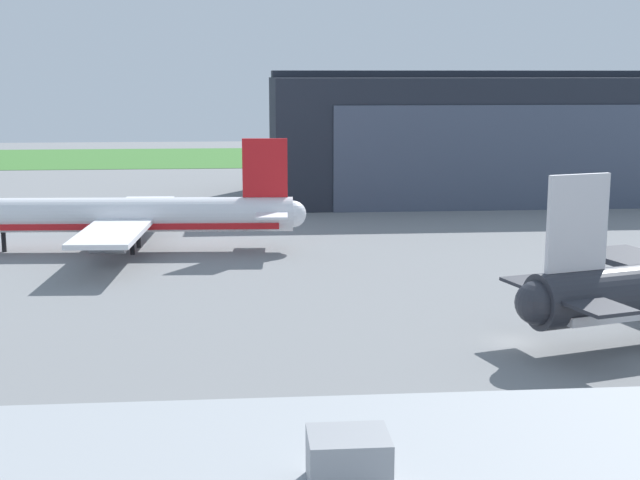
{
  "coord_description": "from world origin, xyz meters",
  "views": [
    {
      "loc": [
        -21.5,
        -67.46,
        21.41
      ],
      "look_at": [
        -14.48,
        15.68,
        5.71
      ],
      "focal_mm": 49.64,
      "sensor_mm": 36.0,
      "label": 1
    }
  ],
  "objects": [
    {
      "name": "airliner_far_right",
      "position": [
        -36.85,
        40.7,
        4.34
      ],
      "size": [
        45.7,
        36.59,
        13.76
      ],
      "color": "silver",
      "rests_on": "ground_plane"
    },
    {
      "name": "grass_field_strip",
      "position": [
        0.0,
        164.43,
        0.04
      ],
      "size": [
        440.0,
        56.0,
        0.08
      ],
      "primitive_type": "cube",
      "color": "#3C7431",
      "rests_on": "ground_plane"
    },
    {
      "name": "maintenance_hangar",
      "position": [
        20.33,
        87.13,
        10.54
      ],
      "size": [
        74.23,
        36.25,
        21.99
      ],
      "color": "#232833",
      "rests_on": "ground_plane"
    },
    {
      "name": "ground_plane",
      "position": [
        0.0,
        0.0,
        0.0
      ],
      "size": [
        440.0,
        440.0,
        0.0
      ],
      "primitive_type": "plane",
      "color": "slate"
    }
  ]
}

